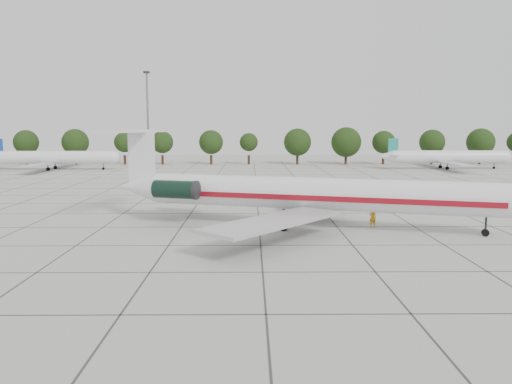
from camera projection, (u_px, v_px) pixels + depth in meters
ground at (259, 227)px, 51.15m from camera, size 260.00×260.00×0.00m
apron_joints at (257, 204)px, 66.02m from camera, size 170.00×170.00×0.02m
main_airliner at (295, 193)px, 51.24m from camera, size 41.50×31.88×9.90m
ground_crew at (373, 218)px, 51.03m from camera, size 0.72×0.48×1.94m
bg_airliner_b at (55, 158)px, 117.70m from camera, size 28.24×27.20×7.40m
bg_airliner_d at (448, 157)px, 120.19m from camera, size 28.24×27.20×7.40m
tree_line at (211, 142)px, 134.53m from camera, size 249.86×8.44×10.22m
floodlight_mast at (148, 112)px, 140.21m from camera, size 1.60×1.60×25.45m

